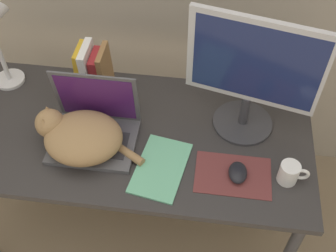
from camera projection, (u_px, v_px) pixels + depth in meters
The scene contains 9 objects.
desk at pixel (132, 144), 1.72m from camera, with size 1.42×0.68×0.72m.
laptop at pixel (95, 128), 1.61m from camera, with size 0.32×0.26×0.27m.
cat at pixel (80, 136), 1.55m from camera, with size 0.42×0.27×0.16m.
external_monitor at pixel (252, 74), 1.49m from camera, with size 0.48×0.24×0.50m.
mousepad at pixel (233, 175), 1.53m from camera, with size 0.28×0.18×0.00m.
computer_mouse at pixel (238, 173), 1.51m from camera, with size 0.07×0.10×0.03m.
book_row at pixel (93, 70), 1.75m from camera, with size 0.13×0.14×0.21m.
notepad at pixel (161, 168), 1.54m from camera, with size 0.21×0.30×0.01m.
mug at pixel (290, 173), 1.48m from camera, with size 0.11×0.07×0.08m.
Camera 1 is at (0.29, -0.70, 1.99)m, focal length 45.00 mm.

